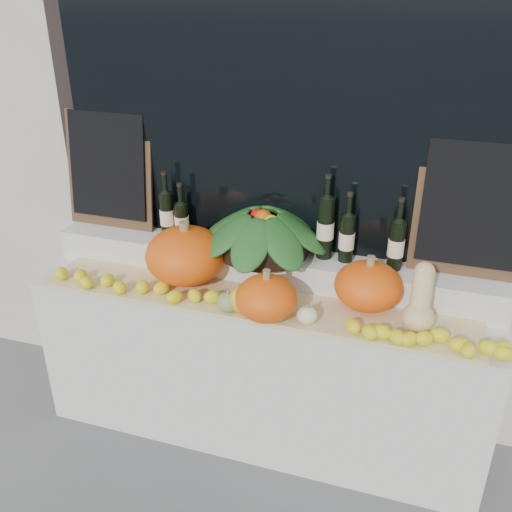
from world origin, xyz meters
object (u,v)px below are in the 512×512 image
pumpkin_left (186,255)px  pumpkin_right (368,286)px  wine_bottle_tall (326,227)px  butternut_squash (420,303)px  produce_bowl (263,231)px

pumpkin_left → pumpkin_right: (0.90, 0.02, -0.03)m
pumpkin_right → pumpkin_left: bearing=-178.5°
wine_bottle_tall → pumpkin_right: bearing=-36.5°
pumpkin_right → wine_bottle_tall: size_ratio=0.74×
pumpkin_left → butternut_squash: bearing=-3.9°
pumpkin_left → butternut_squash: size_ratio=1.39×
pumpkin_right → butternut_squash: bearing=-23.2°
pumpkin_left → produce_bowl: produce_bowl is taller
pumpkin_right → wine_bottle_tall: bearing=143.5°
pumpkin_left → wine_bottle_tall: size_ratio=0.95×
pumpkin_left → wine_bottle_tall: bearing=17.6°
produce_bowl → butternut_squash: bearing=-17.3°
pumpkin_left → produce_bowl: size_ratio=0.58×
butternut_squash → pumpkin_right: bearing=156.8°
butternut_squash → produce_bowl: bearing=162.7°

